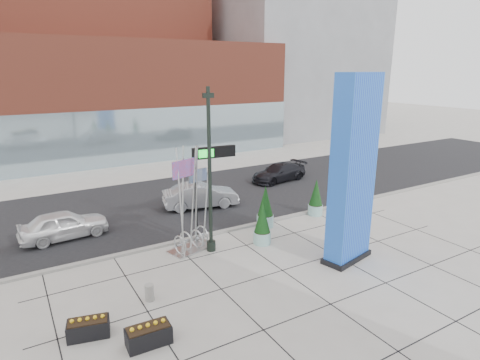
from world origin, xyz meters
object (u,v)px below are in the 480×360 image
blue_pylon (353,175)px  lamp_post (210,188)px  car_white_west (64,225)px  car_silver_mid (201,196)px  overhead_street_sign (210,160)px  public_art_sculpture (191,223)px  concrete_bollard (149,293)px

blue_pylon → lamp_post: (-4.93, 3.97, -0.86)m
blue_pylon → car_white_west: (-10.76, 9.08, -3.28)m
blue_pylon → car_white_west: bearing=127.1°
blue_pylon → car_silver_mid: (-2.70, 9.88, -3.25)m
lamp_post → car_silver_mid: lamp_post is taller
blue_pylon → overhead_street_sign: bearing=115.2°
public_art_sculpture → blue_pylon: bearing=-54.7°
car_silver_mid → overhead_street_sign: bearing=173.8°
concrete_bollard → car_white_west: car_white_west is taller
lamp_post → overhead_street_sign: bearing=63.2°
lamp_post → public_art_sculpture: size_ratio=1.52×
car_silver_mid → blue_pylon: bearing=-152.3°
lamp_post → overhead_street_sign: size_ratio=1.62×
blue_pylon → public_art_sculpture: bearing=128.1°
public_art_sculpture → overhead_street_sign: bearing=13.3°
blue_pylon → public_art_sculpture: (-5.66, 4.61, -2.68)m
blue_pylon → car_white_west: size_ratio=1.93×
lamp_post → car_white_west: size_ratio=1.79×
blue_pylon → lamp_post: 6.39m
concrete_bollard → overhead_street_sign: overhead_street_sign is taller
car_white_west → car_silver_mid: bearing=-88.9°
blue_pylon → car_silver_mid: blue_pylon is taller
public_art_sculpture → concrete_bollard: 4.73m
public_art_sculpture → overhead_street_sign: (1.45, 0.80, 2.75)m
concrete_bollard → car_white_west: (-1.89, 7.80, 0.41)m
lamp_post → car_white_west: (-5.83, 5.11, -2.42)m
concrete_bollard → overhead_street_sign: (4.66, 4.12, 3.76)m
overhead_street_sign → car_silver_mid: overhead_street_sign is taller
lamp_post → car_silver_mid: bearing=69.3°
public_art_sculpture → overhead_street_sign: 3.21m
blue_pylon → concrete_bollard: size_ratio=12.69×
lamp_post → public_art_sculpture: 2.06m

